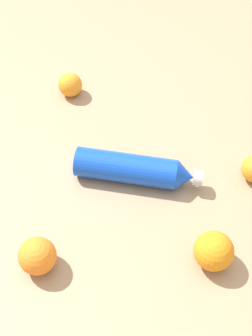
% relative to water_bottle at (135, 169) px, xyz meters
% --- Properties ---
extents(ground_plane, '(2.40, 2.40, 0.00)m').
position_rel_water_bottle_xyz_m(ground_plane, '(-0.06, 0.03, -0.03)').
color(ground_plane, '#9E7F60').
extents(water_bottle, '(0.26, 0.19, 0.07)m').
position_rel_water_bottle_xyz_m(water_bottle, '(0.00, 0.00, 0.00)').
color(water_bottle, blue).
rests_on(water_bottle, ground_plane).
extents(orange_0, '(0.06, 0.06, 0.06)m').
position_rel_water_bottle_xyz_m(orange_0, '(-0.31, 0.11, -0.00)').
color(orange_0, orange).
rests_on(orange_0, ground_plane).
extents(orange_2, '(0.07, 0.07, 0.07)m').
position_rel_water_bottle_xyz_m(orange_2, '(-0.00, -0.28, 0.00)').
color(orange_2, orange).
rests_on(orange_2, ground_plane).
extents(orange_3, '(0.08, 0.08, 0.08)m').
position_rel_water_bottle_xyz_m(orange_3, '(0.24, -0.06, 0.01)').
color(orange_3, orange).
rests_on(orange_3, ground_plane).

